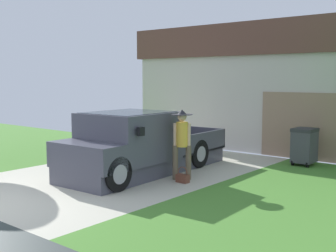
# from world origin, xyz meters

# --- Properties ---
(pickup_truck) EXTENTS (2.23, 5.25, 1.67)m
(pickup_truck) POSITION_xyz_m (0.36, 4.29, 0.76)
(pickup_truck) COLOR #484856
(pickup_truck) RESTS_ON ground
(person_with_hat) EXTENTS (0.53, 0.53, 1.76)m
(person_with_hat) POSITION_xyz_m (1.69, 4.60, 1.02)
(person_with_hat) COLOR brown
(person_with_hat) RESTS_ON ground
(handbag) EXTENTS (0.31, 0.17, 0.39)m
(handbag) POSITION_xyz_m (1.90, 4.36, 0.12)
(handbag) COLOR brown
(handbag) RESTS_ON ground
(house_with_garage) EXTENTS (10.34, 5.65, 4.43)m
(house_with_garage) POSITION_xyz_m (1.08, 11.93, 2.25)
(house_with_garage) COLOR beige
(house_with_garage) RESTS_ON ground
(wheeled_trash_bin) EXTENTS (0.60, 0.72, 1.09)m
(wheeled_trash_bin) POSITION_xyz_m (3.34, 8.32, 0.59)
(wheeled_trash_bin) COLOR #424247
(wheeled_trash_bin) RESTS_ON ground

